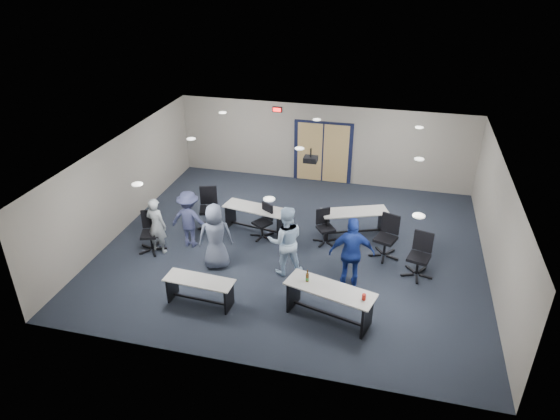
% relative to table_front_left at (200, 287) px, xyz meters
% --- Properties ---
extents(floor, '(10.00, 10.00, 0.00)m').
position_rel_table_front_left_xyz_m(floor, '(1.55, 2.91, -0.44)').
color(floor, '#1C202C').
rests_on(floor, ground).
extents(back_wall, '(10.00, 0.04, 2.70)m').
position_rel_table_front_left_xyz_m(back_wall, '(1.55, 7.41, 0.91)').
color(back_wall, gray).
rests_on(back_wall, floor).
extents(front_wall, '(10.00, 0.04, 2.70)m').
position_rel_table_front_left_xyz_m(front_wall, '(1.55, -1.59, 0.91)').
color(front_wall, gray).
rests_on(front_wall, floor).
extents(left_wall, '(0.04, 9.00, 2.70)m').
position_rel_table_front_left_xyz_m(left_wall, '(-3.45, 2.91, 0.91)').
color(left_wall, gray).
rests_on(left_wall, floor).
extents(right_wall, '(0.04, 9.00, 2.70)m').
position_rel_table_front_left_xyz_m(right_wall, '(6.55, 2.91, 0.91)').
color(right_wall, gray).
rests_on(right_wall, floor).
extents(ceiling, '(10.00, 9.00, 0.04)m').
position_rel_table_front_left_xyz_m(ceiling, '(1.55, 2.91, 2.26)').
color(ceiling, silver).
rests_on(ceiling, back_wall).
extents(double_door, '(2.00, 0.07, 2.20)m').
position_rel_table_front_left_xyz_m(double_door, '(1.55, 7.37, 0.61)').
color(double_door, black).
rests_on(double_door, back_wall).
extents(exit_sign, '(0.32, 0.07, 0.18)m').
position_rel_table_front_left_xyz_m(exit_sign, '(-0.05, 7.35, 2.01)').
color(exit_sign, black).
rests_on(exit_sign, back_wall).
extents(ceiling_projector, '(0.35, 0.32, 0.37)m').
position_rel_table_front_left_xyz_m(ceiling_projector, '(1.85, 3.40, 1.96)').
color(ceiling_projector, black).
rests_on(ceiling_projector, ceiling).
extents(ceiling_can_lights, '(6.24, 5.74, 0.02)m').
position_rel_table_front_left_xyz_m(ceiling_can_lights, '(1.55, 3.16, 2.23)').
color(ceiling_can_lights, white).
rests_on(ceiling_can_lights, ceiling).
extents(table_front_left, '(1.62, 0.62, 0.65)m').
position_rel_table_front_left_xyz_m(table_front_left, '(0.00, 0.00, 0.00)').
color(table_front_left, beige).
rests_on(table_front_left, floor).
extents(table_front_right, '(2.07, 1.15, 1.09)m').
position_rel_table_front_left_xyz_m(table_front_right, '(2.93, 0.19, 0.11)').
color(table_front_right, beige).
rests_on(table_front_right, floor).
extents(table_back_left, '(1.91, 0.91, 0.74)m').
position_rel_table_front_left_xyz_m(table_back_left, '(0.28, 3.49, 0.06)').
color(table_back_left, beige).
rests_on(table_back_left, floor).
extents(table_back_right, '(1.95, 1.24, 0.75)m').
position_rel_table_front_left_xyz_m(table_back_right, '(3.05, 3.94, 0.07)').
color(table_back_right, beige).
rests_on(table_back_right, floor).
extents(chair_back_a, '(0.93, 0.93, 1.17)m').
position_rel_table_front_left_xyz_m(chair_back_a, '(-1.10, 3.41, 0.14)').
color(chair_back_a, black).
rests_on(chair_back_a, floor).
extents(chair_back_b, '(0.85, 0.85, 0.98)m').
position_rel_table_front_left_xyz_m(chair_back_b, '(0.57, 3.18, 0.05)').
color(chair_back_b, black).
rests_on(chair_back_b, floor).
extents(chair_back_c, '(0.85, 0.85, 0.97)m').
position_rel_table_front_left_xyz_m(chair_back_c, '(2.34, 3.31, 0.04)').
color(chair_back_c, black).
rests_on(chair_back_c, floor).
extents(chair_back_d, '(0.94, 0.94, 1.16)m').
position_rel_table_front_left_xyz_m(chair_back_d, '(3.97, 3.00, 0.14)').
color(chair_back_d, black).
rests_on(chair_back_d, floor).
extents(chair_loose_left, '(0.87, 0.87, 1.10)m').
position_rel_table_front_left_xyz_m(chair_loose_left, '(-2.12, 1.79, 0.11)').
color(chair_loose_left, black).
rests_on(chair_loose_left, floor).
extents(chair_loose_right, '(0.88, 0.88, 1.14)m').
position_rel_table_front_left_xyz_m(chair_loose_right, '(4.81, 2.31, 0.13)').
color(chair_loose_right, black).
rests_on(chair_loose_right, floor).
extents(person_gray, '(0.63, 0.46, 1.58)m').
position_rel_table_front_left_xyz_m(person_gray, '(-1.92, 1.80, 0.35)').
color(person_gray, '#9EA7AC').
rests_on(person_gray, floor).
extents(person_plaid, '(0.99, 0.82, 1.74)m').
position_rel_table_front_left_xyz_m(person_plaid, '(-0.17, 1.52, 0.43)').
color(person_plaid, slate).
rests_on(person_plaid, floor).
extents(person_lightblue, '(1.06, 0.94, 1.83)m').
position_rel_table_front_left_xyz_m(person_lightblue, '(1.60, 1.67, 0.47)').
color(person_lightblue, '#C0DFFF').
rests_on(person_lightblue, floor).
extents(person_navy, '(1.13, 0.63, 1.83)m').
position_rel_table_front_left_xyz_m(person_navy, '(3.24, 1.52, 0.47)').
color(person_navy, navy).
rests_on(person_navy, floor).
extents(person_back, '(1.04, 0.60, 1.61)m').
position_rel_table_front_left_xyz_m(person_back, '(-1.21, 2.31, 0.36)').
color(person_back, '#363B62').
rests_on(person_back, floor).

